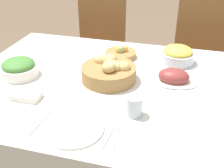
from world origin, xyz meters
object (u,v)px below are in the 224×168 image
Objects in this scene: chair_far_right at (201,58)px; bread_basket at (109,71)px; drinking_cup at (134,106)px; chair_far_left at (98,47)px; butter_dish at (26,95)px; spoon at (116,136)px; ham_platter at (174,77)px; egg_basket at (121,53)px; fork at (40,123)px; knife at (109,135)px; pineapple_bowl at (178,55)px; dinner_plate at (73,128)px; green_salad_bowl at (19,68)px.

chair_far_right is 3.50× the size of bread_basket.
chair_far_right reaches higher than drinking_cup.
butter_dish is (0.02, -1.16, 0.22)m from chair_far_left.
bread_basket reaches higher than spoon.
drinking_cup reaches higher than ham_platter.
butter_dish reaches higher than spoon.
egg_basket is 1.15× the size of fork.
egg_basket is at bearing 146.00° from ham_platter.
bread_basket is 0.45m from knife.
pineapple_bowl reaches higher than dinner_plate.
pineapple_bowl is (-0.17, -0.57, 0.25)m from chair_far_right.
chair_far_right reaches higher than fork.
drinking_cup is at bearing -70.93° from egg_basket.
green_salad_bowl is at bearing -141.49° from egg_basket.
egg_basket reaches higher than spoon.
pineapple_bowl is (0.00, 0.24, 0.02)m from ham_platter.
chair_far_left reaches higher than drinking_cup.
chair_far_right is at bearing 71.04° from spoon.
pineapple_bowl is 0.78m from knife.
chair_far_left is 4.01× the size of dinner_plate.
drinking_cup is at bearing -112.76° from ham_platter.
dinner_plate reaches higher than knife.
bread_basket is at bearing 40.06° from butter_dish.
drinking_cup is at bearing -112.21° from chair_far_right.
egg_basket is 0.76× the size of dinner_plate.
dinner_plate is at bearing 3.79° from fork.
butter_dish reaches higher than fork.
drinking_cup is (0.07, 0.16, 0.04)m from knife.
butter_dish is at bearing -119.17° from egg_basket.
chair_far_right reaches higher than butter_dish.
bread_basket is at bearing -168.43° from ham_platter.
pineapple_bowl reaches higher than butter_dish.
butter_dish is at bearing -138.38° from pineapple_bowl.
green_salad_bowl is at bearing 142.14° from dinner_plate.
butter_dish is (-0.30, 0.16, 0.01)m from dinner_plate.
bread_basket is 1.74× the size of spoon.
pineapple_bowl is 1.20× the size of spoon.
chair_far_right is 11.04× the size of drinking_cup.
spoon is (-0.36, -1.31, 0.21)m from chair_far_right.
butter_dish is (-0.32, -0.58, -0.01)m from egg_basket.
green_salad_bowl is 0.82× the size of dinner_plate.
ham_platter reaches higher than dinner_plate.
ham_platter is 0.37m from drinking_cup.
spoon is at bearing -29.11° from green_salad_bowl.
chair_far_right is 1.49m from fork.
bread_basket is at bearing 109.23° from knife.
bread_basket is 2.09× the size of butter_dish.
chair_far_left is 0.98m from bread_basket.
bread_basket is 1.74× the size of fork.
pineapple_bowl is (0.34, 0.01, 0.02)m from egg_basket.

